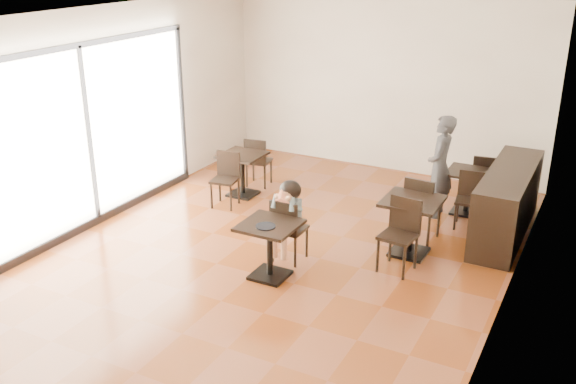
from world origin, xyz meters
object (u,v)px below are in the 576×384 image
Objects in this scene: cafe_table_back at (467,192)px; chair_back_a at (484,179)px; chair_left_b at (225,180)px; chair_mid_b at (398,237)px; chair_back_b at (469,201)px; child_table at (270,250)px; child at (290,221)px; cafe_table_left at (243,175)px; chair_mid_a at (423,208)px; child_chair at (290,229)px; adult_patron at (440,167)px; chair_left_a at (259,161)px; cafe_table_mid at (411,227)px.

chair_back_a reaches higher than cafe_table_back.
chair_mid_b is at bearing -24.50° from chair_left_b.
cafe_table_back is 0.83× the size of chair_back_b.
child is (-0.00, 0.55, 0.19)m from child_table.
cafe_table_left is 3.21m from chair_mid_a.
chair_back_b is (0.14, -0.55, 0.07)m from cafe_table_back.
child_chair is 1.02× the size of chair_left_b.
chair_mid_a is at bearing 55.60° from child_table.
adult_patron is 1.01m from chair_mid_a.
child_table is at bearing -140.02° from chair_mid_b.
child_chair is (-0.00, 0.55, 0.08)m from child_table.
child is at bearing 118.17° from chair_left_a.
chair_back_b reaches higher than cafe_table_back.
chair_left_a is (-3.55, -0.43, 0.09)m from cafe_table_back.
chair_mid_b is at bearing 15.07° from child.
cafe_table_left is at bearing 15.82° from chair_back_a.
cafe_table_mid is (1.39, 0.92, -0.05)m from child_chair.
child is at bearing 53.06° from chair_mid_a.
cafe_table_back is at bearing 97.88° from chair_back_b.
cafe_table_left is 3.48m from chair_mid_b.
chair_left_a reaches higher than cafe_table_left.
child_table is at bearing -51.73° from cafe_table_left.
adult_patron is 2.20× the size of cafe_table_left.
chair_mid_a is (1.39, 2.02, 0.11)m from child_table.
cafe_table_mid is at bearing 96.30° from chair_mid_b.
chair_mid_a is at bearing -5.10° from chair_left_b.
cafe_table_back is at bearing 15.45° from cafe_table_left.
chair_mid_b is at bearing -164.93° from child_chair.
child is at bearing -137.63° from chair_back_b.
chair_mid_a and chair_mid_b have the same top height.
child_chair is 0.79× the size of child.
cafe_table_mid is 1.10× the size of cafe_table_left.
child_chair is 3.78m from chair_back_a.
chair_back_b is (0.54, -0.25, -0.38)m from adult_patron.
child is 1.33× the size of chair_back_b.
cafe_table_left is 0.83× the size of chair_left_a.
chair_left_b is 3.82m from chair_back_b.
adult_patron reaches higher than chair_left_b.
child_table is 2.45m from chair_mid_a.
cafe_table_back is 0.73× the size of chair_mid_a.
chair_left_a is (-3.19, 0.82, -0.04)m from chair_mid_a.
child is at bearing -35.79° from adult_patron.
chair_mid_a is (1.39, 1.47, 0.04)m from child_chair.
child is at bearing -146.32° from cafe_table_mid.
cafe_table_left is (-3.16, -0.68, -0.44)m from adult_patron.
child_table is at bearing -131.39° from chair_back_b.
adult_patron is 1.08m from chair_back_a.
child is 1.16× the size of chair_mid_b.
chair_left_b is (-1.81, 1.19, -0.12)m from child.
chair_mid_a is (-0.36, -1.25, 0.13)m from cafe_table_back.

